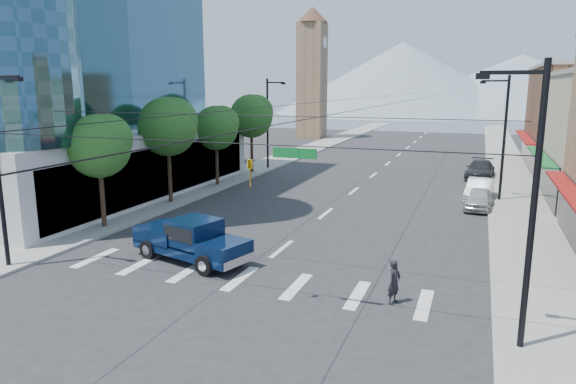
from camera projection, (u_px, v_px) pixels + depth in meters
name	position (u px, v px, depth m)	size (l,w,h in m)	color
ground	(229.00, 292.00, 20.87)	(160.00, 160.00, 0.00)	#28282B
sidewalk_left	(291.00, 156.00, 61.68)	(4.00, 120.00, 0.15)	gray
sidewalk_right	(506.00, 166.00, 53.45)	(4.00, 120.00, 0.15)	gray
office_tower	(2.00, 4.00, 39.67)	(29.50, 27.00, 30.00)	#B7B7B2
clock_tower	(312.00, 71.00, 81.28)	(4.80, 4.80, 20.40)	#8C6B4C
mountain_left	(402.00, 78.00, 161.44)	(80.00, 80.00, 22.00)	gray
mountain_right	(521.00, 84.00, 159.03)	(90.00, 90.00, 18.00)	gray
tree_near	(101.00, 144.00, 29.26)	(3.65, 3.64, 6.71)	black
tree_midnear	(170.00, 125.00, 35.56)	(4.09, 4.09, 7.52)	black
tree_midfar	(218.00, 126.00, 42.10)	(3.65, 3.64, 6.71)	black
tree_far	(253.00, 115.00, 48.41)	(4.09, 4.09, 7.52)	black
signal_rig	(218.00, 185.00, 18.95)	(21.80, 0.20, 9.00)	black
lamp_pole_nw	(269.00, 120.00, 51.06)	(2.00, 0.25, 9.00)	black
lamp_pole_ne	(503.00, 133.00, 36.41)	(2.00, 0.25, 9.00)	black
pickup_truck	(191.00, 239.00, 24.43)	(6.48, 3.73, 2.08)	#081A3D
pedestrian	(394.00, 282.00, 19.64)	(0.64, 0.42, 1.74)	black
parked_car_near	(479.00, 199.00, 34.86)	(1.68, 4.18, 1.42)	#BCBDC2
parked_car_mid	(479.00, 189.00, 37.73)	(1.65, 4.74, 1.56)	white
parked_car_far	(480.00, 169.00, 46.56)	(2.30, 5.65, 1.64)	#2D2D2F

